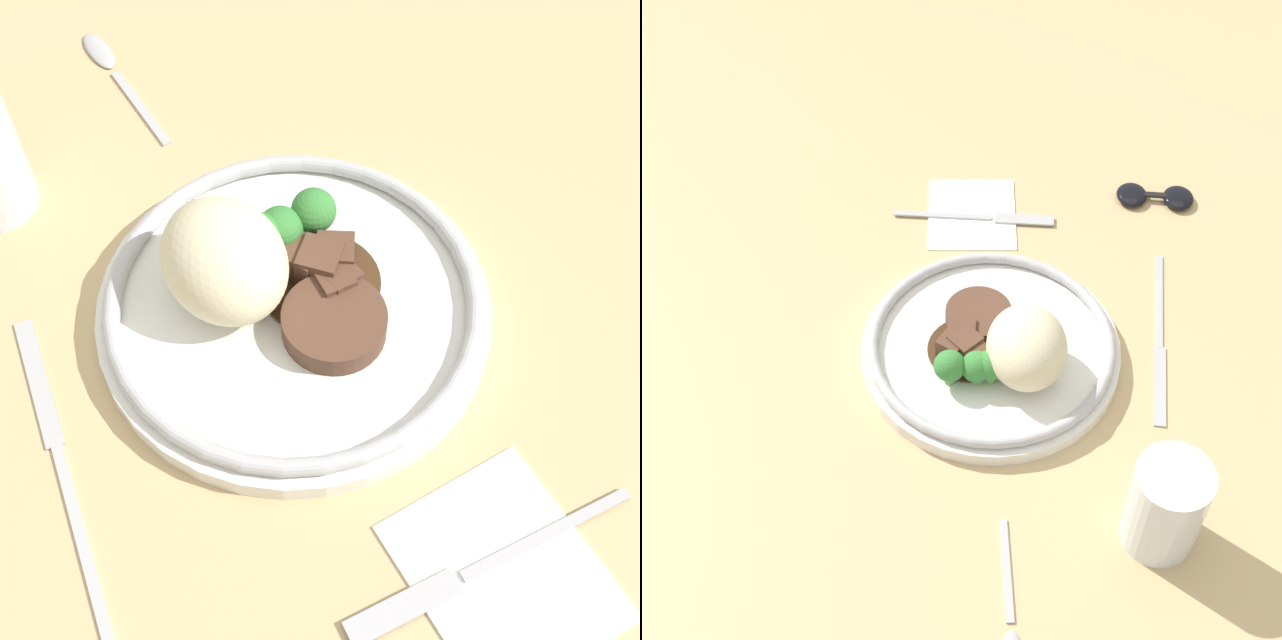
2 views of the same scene
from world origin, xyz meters
TOP-DOWN VIEW (x-y plane):
  - ground_plane at (0.00, 0.00)m, footprint 8.00×8.00m
  - dining_table at (0.00, 0.00)m, footprint 1.60×1.21m
  - napkin at (-0.26, -0.04)m, footprint 0.12×0.11m
  - plate at (-0.04, -0.02)m, footprint 0.27×0.27m
  - fork at (-0.25, -0.02)m, footprint 0.03×0.19m
  - knife at (-0.06, 0.15)m, footprint 0.23×0.05m
  - spoon at (0.25, -0.02)m, footprint 0.15×0.02m

SIDE VIEW (x-z plane):
  - ground_plane at x=0.00m, z-range 0.00..0.00m
  - dining_table at x=0.00m, z-range 0.00..0.04m
  - napkin at x=-0.26m, z-range 0.04..0.04m
  - knife at x=-0.06m, z-range 0.04..0.04m
  - spoon at x=0.25m, z-range 0.04..0.05m
  - fork at x=-0.25m, z-range 0.04..0.05m
  - plate at x=-0.04m, z-range 0.02..0.11m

